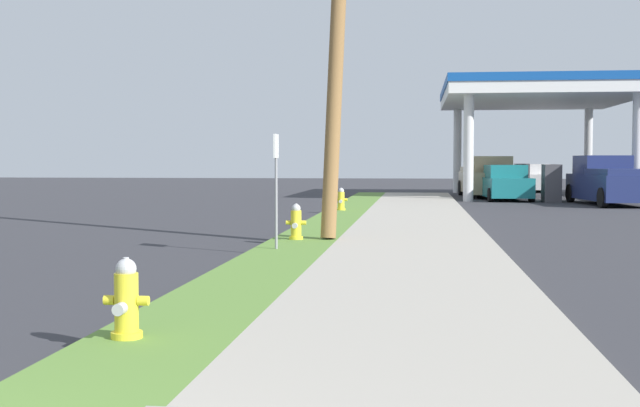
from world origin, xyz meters
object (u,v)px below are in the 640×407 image
Objects in this scene: truck_navy_at_forecourt at (609,182)px; car_white_by_near_pump at (537,179)px; truck_tan_on_apron at (486,178)px; fire_hydrant_third at (341,200)px; car_teal_by_far_pump at (504,184)px; fire_hydrant_nearest at (126,303)px; fire_hydrant_second at (296,224)px; street_sign_post at (276,167)px; utility_pole_midground at (338,9)px.

car_white_by_near_pump is at bearing 93.40° from truck_navy_at_forecourt.
truck_tan_on_apron is (-3.44, -7.49, 0.19)m from car_white_by_near_pump.
fire_hydrant_third is 0.16× the size of car_teal_by_far_pump.
car_white_by_near_pump is at bearing 77.02° from fire_hydrant_nearest.
fire_hydrant_third is 14.53m from truck_tan_on_apron.
truck_tan_on_apron is at bearing 100.32° from car_teal_by_far_pump.
street_sign_post is at bearing -92.84° from fire_hydrant_second.
fire_hydrant_nearest is at bearing -102.98° from car_white_by_near_pump.
utility_pole_midground is at bearing 44.36° from fire_hydrant_second.
fire_hydrant_nearest and fire_hydrant_second have the same top height.
fire_hydrant_second is 21.49m from car_teal_by_far_pump.
utility_pole_midground is 1.73× the size of truck_tan_on_apron.
truck_navy_at_forecourt is at bearing 69.03° from fire_hydrant_nearest.
utility_pole_midground is (0.80, 0.78, 4.54)m from fire_hydrant_second.
utility_pole_midground reaches higher than truck_navy_at_forecourt.
car_teal_by_far_pump is (6.35, 10.30, 0.28)m from fire_hydrant_third.
car_white_by_near_pump is 8.25m from truck_tan_on_apron.
truck_tan_on_apron is (5.93, 33.17, 0.47)m from fire_hydrant_nearest.
fire_hydrant_second is 4.67m from utility_pole_midground.
car_teal_by_far_pump is at bearing 73.98° from street_sign_post.
car_teal_by_far_pump is 0.83× the size of truck_navy_at_forecourt.
car_teal_by_far_pump is 5.13m from truck_navy_at_forecourt.
truck_tan_on_apron is at bearing 76.96° from street_sign_post.
fire_hydrant_nearest is at bearing -90.38° from street_sign_post.
street_sign_post is at bearing -106.02° from car_teal_by_far_pump.
truck_tan_on_apron is at bearing 77.63° from utility_pole_midground.
fire_hydrant_nearest is at bearing -95.19° from utility_pole_midground.
fire_hydrant_nearest is 1.00× the size of fire_hydrant_second.
truck_tan_on_apron is (4.99, 22.76, -4.07)m from utility_pole_midground.
fire_hydrant_second is at bearing 89.15° from fire_hydrant_nearest.
utility_pole_midground is (0.81, -9.45, 4.54)m from fire_hydrant_third.
truck_navy_at_forecourt reaches higher than fire_hydrant_third.
fire_hydrant_third is 0.13× the size of truck_tan_on_apron.
car_white_by_near_pump is at bearing 65.34° from truck_tan_on_apron.
fire_hydrant_third is 0.17× the size of car_white_by_near_pump.
fire_hydrant_second is 0.08× the size of utility_pole_midground.
fire_hydrant_nearest is 41.73m from car_white_by_near_pump.
car_white_by_near_pump is at bearing 73.44° from fire_hydrant_second.
fire_hydrant_third is 10.51m from utility_pole_midground.
utility_pole_midground is 20.95m from car_teal_by_far_pump.
street_sign_post is 34.21m from car_white_by_near_pump.
truck_navy_at_forecourt is at bearing -43.42° from car_teal_by_far_pump.
truck_tan_on_apron reaches higher than car_teal_by_far_pump.
fire_hydrant_nearest is 11.39m from utility_pole_midground.
street_sign_post reaches higher than truck_tan_on_apron.
fire_hydrant_second is 0.13× the size of truck_tan_on_apron.
truck_navy_at_forecourt is 7.80m from truck_tan_on_apron.
car_teal_by_far_pump is 3.06m from truck_tan_on_apron.
fire_hydrant_second is 10.23m from fire_hydrant_third.
truck_tan_on_apron reaches higher than fire_hydrant_second.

